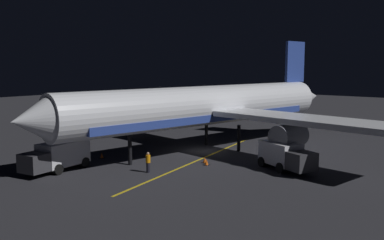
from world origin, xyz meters
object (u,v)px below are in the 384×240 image
object	(u,v)px
catering_truck	(285,156)
traffic_cone_under_wing	(102,156)
ground_crew_worker	(148,162)
traffic_cone_near_left	(206,162)
airliner	(209,107)
baggage_truck	(58,156)
traffic_cone_near_right	(205,160)

from	to	relation	value
catering_truck	traffic_cone_under_wing	world-z (taller)	catering_truck
ground_crew_worker	traffic_cone_near_left	bearing A→B (deg)	-112.36
catering_truck	traffic_cone_near_left	xyz separation A→B (m)	(6.39, 2.71, -0.96)
catering_truck	ground_crew_worker	distance (m)	11.69
catering_truck	traffic_cone_near_left	distance (m)	7.00
traffic_cone_near_left	traffic_cone_under_wing	bearing A→B (deg)	23.11
ground_crew_worker	airliner	bearing A→B (deg)	-80.57
catering_truck	traffic_cone_under_wing	xyz separation A→B (m)	(16.00, 6.81, -0.96)
baggage_truck	traffic_cone_under_wing	size ratio (longest dim) A/B	11.68
catering_truck	ground_crew_worker	world-z (taller)	catering_truck
catering_truck	traffic_cone_near_left	bearing A→B (deg)	22.97
catering_truck	traffic_cone_near_right	world-z (taller)	catering_truck
ground_crew_worker	traffic_cone_near_left	size ratio (longest dim) A/B	3.16
airliner	ground_crew_worker	size ratio (longest dim) A/B	23.53
traffic_cone_under_wing	catering_truck	bearing A→B (deg)	-156.95
airliner	traffic_cone_near_left	world-z (taller)	airliner
baggage_truck	airliner	bearing A→B (deg)	-106.49
baggage_truck	ground_crew_worker	xyz separation A→B (m)	(-6.31, -4.47, -0.37)
catering_truck	traffic_cone_near_right	bearing A→B (deg)	16.47
airliner	ground_crew_worker	bearing A→B (deg)	99.43
airliner	traffic_cone_near_left	bearing A→B (deg)	125.58
catering_truck	traffic_cone_under_wing	size ratio (longest dim) A/B	10.65
airliner	traffic_cone_near_right	xyz separation A→B (m)	(-3.28, 4.91, -4.36)
traffic_cone_near_left	traffic_cone_near_right	xyz separation A→B (m)	(0.67, -0.62, 0.00)
airliner	baggage_truck	distance (m)	16.26
airliner	traffic_cone_near_left	distance (m)	8.08
ground_crew_worker	traffic_cone_under_wing	xyz separation A→B (m)	(7.45, -1.16, -0.64)
traffic_cone_under_wing	airliner	bearing A→B (deg)	-120.45
baggage_truck	traffic_cone_near_left	distance (m)	12.94
ground_crew_worker	traffic_cone_under_wing	size ratio (longest dim) A/B	3.16
traffic_cone_near_right	traffic_cone_under_wing	xyz separation A→B (m)	(8.94, 4.72, 0.00)
traffic_cone_near_left	traffic_cone_near_right	world-z (taller)	same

